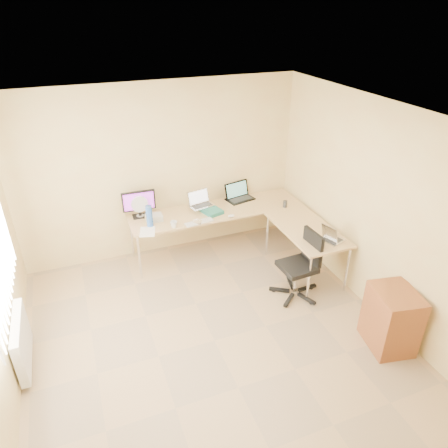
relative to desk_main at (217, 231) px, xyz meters
name	(u,v)px	position (x,y,z in m)	size (l,w,h in m)	color
floor	(214,341)	(-0.72, -1.85, -0.36)	(4.50, 4.50, 0.00)	tan
ceiling	(211,121)	(-0.72, -1.85, 2.24)	(4.50, 4.50, 0.00)	white
wall_back	(161,172)	(-0.72, 0.40, 0.93)	(4.50, 4.50, 0.00)	beige
wall_front	(345,439)	(-0.72, -4.10, 0.93)	(4.50, 4.50, 0.00)	beige
wall_right	(379,213)	(1.38, -1.85, 0.93)	(4.50, 4.50, 0.00)	beige
desk_main	(217,231)	(0.00, 0.00, 0.00)	(2.65, 0.70, 0.73)	tan
desk_return	(305,250)	(0.98, -1.00, 0.00)	(0.70, 1.30, 0.73)	tan
monitor	(139,204)	(-1.13, 0.20, 0.57)	(0.48, 0.15, 0.41)	black
book_stack	(211,211)	(-0.11, -0.05, 0.39)	(0.24, 0.33, 0.06)	#20685A
laptop_center	(201,199)	(-0.21, 0.09, 0.54)	(0.36, 0.27, 0.23)	silver
laptop_black	(240,192)	(0.47, 0.20, 0.50)	(0.43, 0.32, 0.27)	black
keyboard	(199,222)	(-0.38, -0.30, 0.37)	(0.42, 0.12, 0.02)	silver
mouse	(231,216)	(0.12, -0.30, 0.38)	(0.10, 0.06, 0.04)	silver
mug	(174,224)	(-0.75, -0.30, 0.41)	(0.10, 0.10, 0.09)	silver
cd_stack	(198,222)	(-0.40, -0.30, 0.38)	(0.13, 0.13, 0.03)	white
water_bottle	(149,216)	(-1.05, -0.14, 0.52)	(0.09, 0.09, 0.31)	#2A55A3
papers	(147,232)	(-1.13, -0.29, 0.37)	(0.20, 0.29, 0.01)	white
white_box	(154,218)	(-0.96, 0.01, 0.41)	(0.24, 0.17, 0.09)	beige
desk_fan	(139,207)	(-1.13, 0.20, 0.52)	(0.25, 0.25, 0.32)	silver
black_cup	(285,204)	(1.01, -0.30, 0.42)	(0.06, 0.06, 0.11)	#2B2B2B
laptop_return	(334,234)	(1.13, -1.40, 0.47)	(0.24, 0.31, 0.20)	silver
office_chair	(297,263)	(0.60, -1.42, 0.14)	(0.56, 0.56, 0.93)	black
cabinet	(391,320)	(1.13, -2.62, -0.01)	(0.45, 0.55, 0.77)	brown
radiator	(22,341)	(-2.75, -1.45, -0.02)	(0.09, 0.80, 0.55)	white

